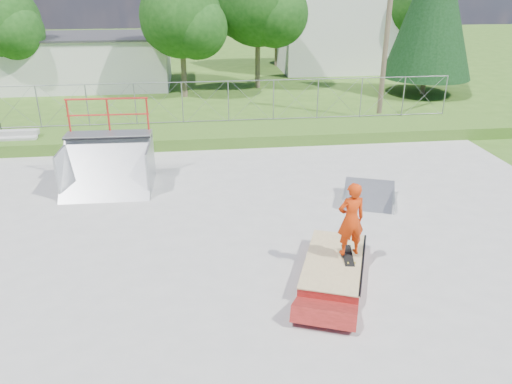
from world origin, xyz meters
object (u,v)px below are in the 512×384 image
Objects in this scene: quarter_pipe at (105,150)px; flat_bank_ramp at (369,196)px; grind_box at (334,267)px; skater at (351,222)px.

flat_bank_ramp is at bearing -12.53° from quarter_pipe.
skater reaches higher than grind_box.
quarter_pipe is at bearing 156.58° from grind_box.
quarter_pipe is at bearing -49.61° from skater.
skater is (0.33, 0.05, 1.13)m from grind_box.
skater is (6.27, -5.77, -0.06)m from quarter_pipe.
grind_box is at bearing 0.76° from skater.
grind_box is 8.40m from quarter_pipe.
skater is (-1.80, -3.74, 1.10)m from flat_bank_ramp.
flat_bank_ramp is 0.92× the size of skater.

